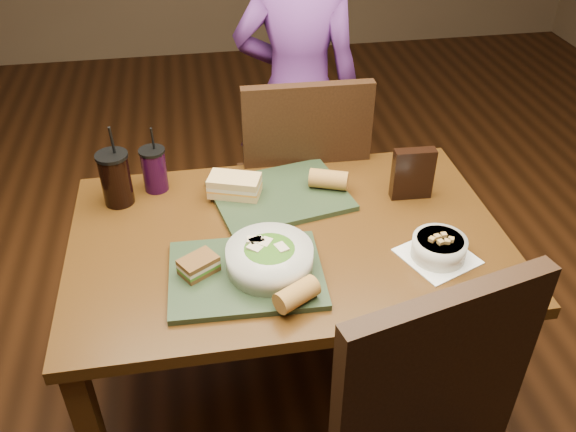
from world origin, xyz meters
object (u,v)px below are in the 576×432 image
object	(u,v)px
dining_table	(288,258)
soup_bowl	(439,247)
chair_far	(301,184)
sandwich_far	(235,186)
diner	(298,93)
cup_cola	(116,178)
tray_near	(246,274)
chip_bag	(413,174)
baguette_far	(329,179)
tray_far	(280,195)
cup_berry	(154,169)
salad_bowl	(270,257)
sandwich_near	(199,265)
baguette_near	(297,294)

from	to	relation	value
dining_table	soup_bowl	size ratio (longest dim) A/B	5.31
chair_far	sandwich_far	xyz separation A→B (m)	(-0.28, -0.30, 0.22)
chair_far	diner	xyz separation A→B (m)	(0.07, 0.46, 0.17)
chair_far	cup_cola	bearing A→B (deg)	-158.10
dining_table	tray_near	world-z (taller)	tray_near
soup_bowl	chair_far	bearing A→B (deg)	110.99
sandwich_far	chip_bag	size ratio (longest dim) A/B	1.06
chair_far	diner	world-z (taller)	diner
cup_cola	baguette_far	bearing A→B (deg)	-4.72
tray_far	soup_bowl	xyz separation A→B (m)	(0.40, -0.37, 0.03)
cup_berry	chip_bag	world-z (taller)	cup_berry
dining_table	soup_bowl	distance (m)	0.46
salad_bowl	chip_bag	distance (m)	0.59
tray_near	soup_bowl	bearing A→B (deg)	-0.63
baguette_far	chair_far	bearing A→B (deg)	95.75
soup_bowl	sandwich_far	bearing A→B (deg)	144.06
baguette_far	cup_berry	world-z (taller)	cup_berry
diner	chair_far	bearing A→B (deg)	94.07
cup_cola	chair_far	bearing A→B (deg)	21.90
salad_bowl	sandwich_near	size ratio (longest dim) A/B	1.98
salad_bowl	cup_cola	world-z (taller)	cup_cola
dining_table	cup_berry	distance (m)	0.53
chip_bag	sandwich_near	bearing A→B (deg)	-155.30
salad_bowl	cup_cola	bearing A→B (deg)	135.20
sandwich_near	sandwich_far	distance (m)	0.39
chip_bag	cup_cola	bearing A→B (deg)	175.02
tray_far	chip_bag	world-z (taller)	chip_bag
diner	sandwich_near	size ratio (longest dim) A/B	12.44
baguette_near	cup_berry	size ratio (longest dim) A/B	0.51
dining_table	sandwich_near	bearing A→B (deg)	-151.78
sandwich_near	baguette_far	xyz separation A→B (m)	(0.44, 0.35, 0.01)
cup_cola	chip_bag	world-z (taller)	cup_cola
tray_near	soup_bowl	distance (m)	0.55
dining_table	chip_bag	world-z (taller)	chip_bag
diner	cup_berry	size ratio (longest dim) A/B	6.52
baguette_far	cup_cola	world-z (taller)	cup_cola
tray_far	chair_far	bearing A→B (deg)	67.95
baguette_near	chip_bag	distance (m)	0.64
tray_far	baguette_near	size ratio (longest dim) A/B	3.59
chair_far	cup_berry	world-z (taller)	chair_far
baguette_near	cup_berry	world-z (taller)	cup_berry
sandwich_near	baguette_near	xyz separation A→B (m)	(0.24, -0.16, 0.01)
tray_near	sandwich_near	bearing A→B (deg)	170.08
dining_table	diner	world-z (taller)	diner
soup_bowl	baguette_far	world-z (taller)	baguette_far
salad_bowl	chair_far	bearing A→B (deg)	72.44
diner	cup_cola	size ratio (longest dim) A/B	5.47
diner	dining_table	bearing A→B (deg)	90.86
tray_near	sandwich_near	xyz separation A→B (m)	(-0.13, 0.02, 0.03)
diner	tray_far	size ratio (longest dim) A/B	3.58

